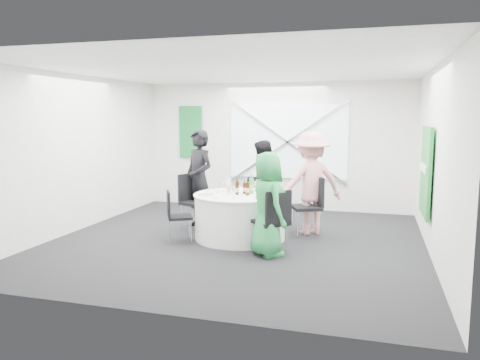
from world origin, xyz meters
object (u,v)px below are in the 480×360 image
(chair_front_right, at_px, (274,217))
(person_woman_pink, at_px, (311,183))
(chair_back_left, at_px, (192,197))
(green_water_bottle, at_px, (251,186))
(banquet_table, at_px, (240,216))
(person_woman_green, at_px, (267,204))
(person_man_back, at_px, (262,182))
(person_man_back_left, at_px, (199,179))
(clear_water_bottle, at_px, (229,187))
(chair_back_right, at_px, (312,201))
(chair_back, at_px, (256,197))
(chair_front_left, at_px, (175,212))

(chair_front_right, bearing_deg, person_woman_pink, -146.34)
(chair_back_left, distance_m, green_water_bottle, 1.28)
(banquet_table, xyz_separation_m, person_woman_green, (0.66, -0.82, 0.39))
(green_water_bottle, bearing_deg, person_man_back, 94.70)
(person_man_back_left, height_order, person_woman_green, person_man_back_left)
(person_man_back_left, bearing_deg, clear_water_bottle, -6.82)
(person_woman_pink, bearing_deg, person_man_back_left, -28.10)
(chair_back_right, xyz_separation_m, green_water_bottle, (-0.97, -0.39, 0.28))
(green_water_bottle, height_order, clear_water_bottle, green_water_bottle)
(person_woman_green, bearing_deg, chair_front_right, -118.34)
(chair_back, bearing_deg, person_man_back_left, -150.83)
(chair_back, height_order, clear_water_bottle, clear_water_bottle)
(person_woman_pink, bearing_deg, person_man_back, -59.79)
(person_woman_pink, distance_m, clear_water_bottle, 1.46)
(person_man_back, distance_m, clear_water_bottle, 1.27)
(chair_back, xyz_separation_m, chair_back_right, (1.14, -0.59, 0.08))
(person_man_back, relative_size, clear_water_bottle, 5.28)
(banquet_table, height_order, green_water_bottle, green_water_bottle)
(person_man_back, bearing_deg, person_woman_pink, 64.87)
(chair_front_left, xyz_separation_m, person_woman_pink, (2.06, 1.17, 0.41))
(green_water_bottle, bearing_deg, chair_back_right, 22.11)
(chair_back, height_order, person_woman_green, person_woman_green)
(chair_back, bearing_deg, banquet_table, -90.00)
(green_water_bottle, distance_m, clear_water_bottle, 0.39)
(chair_front_left, bearing_deg, person_man_back, -59.25)
(chair_front_left, bearing_deg, clear_water_bottle, -85.27)
(person_man_back_left, height_order, green_water_bottle, person_man_back_left)
(chair_back, relative_size, chair_back_right, 0.88)
(chair_back, xyz_separation_m, chair_front_right, (0.76, -1.89, 0.05))
(chair_back, distance_m, person_man_back_left, 1.16)
(chair_back_left, xyz_separation_m, person_woman_pink, (2.13, 0.24, 0.30))
(chair_front_left, distance_m, person_man_back, 2.05)
(banquet_table, relative_size, person_woman_green, 1.01)
(banquet_table, bearing_deg, chair_back_left, 158.22)
(chair_front_left, bearing_deg, person_woman_pink, -88.64)
(chair_front_right, bearing_deg, clear_water_bottle, -82.88)
(person_man_back, bearing_deg, green_water_bottle, 8.52)
(person_man_back_left, distance_m, person_woman_green, 2.13)
(person_man_back, relative_size, person_woman_pink, 0.89)
(chair_front_right, distance_m, chair_front_left, 1.74)
(person_woman_pink, height_order, clear_water_bottle, person_woman_pink)
(banquet_table, height_order, person_woman_pink, person_woman_pink)
(person_man_back, distance_m, person_woman_green, 2.12)
(chair_back_left, distance_m, chair_back_right, 2.18)
(chair_back_right, xyz_separation_m, person_man_back, (-1.06, 0.72, 0.19))
(banquet_table, bearing_deg, chair_back, 89.86)
(banquet_table, xyz_separation_m, person_man_back, (0.08, 1.22, 0.42))
(chair_back_right, xyz_separation_m, person_man_back_left, (-2.10, 0.06, 0.30))
(chair_back_left, distance_m, person_man_back, 1.39)
(person_man_back_left, bearing_deg, chair_back_left, -88.16)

